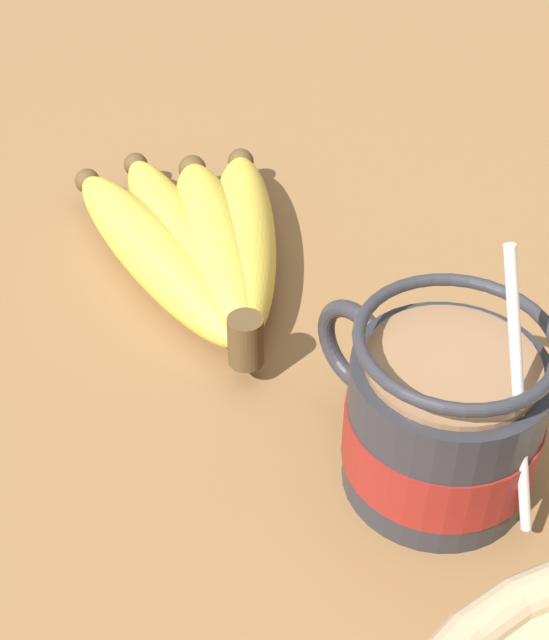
{
  "coord_description": "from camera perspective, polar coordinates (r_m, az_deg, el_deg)",
  "views": [
    {
      "loc": [
        -23.05,
        23.25,
        38.38
      ],
      "look_at": [
        4.75,
        0.0,
        7.64
      ],
      "focal_mm": 50.0,
      "sensor_mm": 36.0,
      "label": 1
    }
  ],
  "objects": [
    {
      "name": "table",
      "position": [
        0.49,
        3.59,
        -8.02
      ],
      "size": [
        134.6,
        134.6,
        3.49
      ],
      "color": "brown",
      "rests_on": "ground"
    },
    {
      "name": "banana_bunch",
      "position": [
        0.57,
        -4.83,
        4.89
      ],
      "size": [
        23.14,
        15.92,
        4.5
      ],
      "color": "#4C381E",
      "rests_on": "table"
    },
    {
      "name": "coffee_mug",
      "position": [
        0.43,
        10.58,
        -6.33
      ],
      "size": [
        13.84,
        9.35,
        15.22
      ],
      "color": "#28282D",
      "rests_on": "table"
    }
  ]
}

